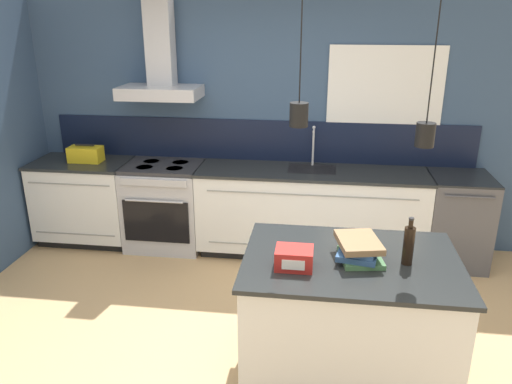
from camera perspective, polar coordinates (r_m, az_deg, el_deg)
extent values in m
plane|color=tan|center=(3.96, -3.47, -17.40)|extent=(16.00, 16.00, 0.00)
cube|color=#354C6B|center=(5.27, 0.43, 7.88)|extent=(5.60, 0.06, 2.60)
cube|color=black|center=(5.27, 0.37, 5.93)|extent=(4.42, 0.02, 0.43)
cube|color=white|center=(5.17, 14.49, 10.63)|extent=(1.12, 0.01, 0.96)
cube|color=black|center=(5.17, 14.48, 10.64)|extent=(1.04, 0.01, 0.88)
cube|color=#B5B5BA|center=(5.17, -10.88, 11.13)|extent=(0.80, 0.46, 0.12)
cube|color=#B5B5BA|center=(5.21, -10.93, 16.83)|extent=(0.26, 0.20, 0.90)
cylinder|color=black|center=(2.89, 5.18, 16.95)|extent=(0.01, 0.01, 0.70)
cylinder|color=black|center=(2.94, 4.92, 8.80)|extent=(0.11, 0.11, 0.14)
sphere|color=#F9D18C|center=(2.94, 4.92, 8.80)|extent=(0.06, 0.06, 0.06)
cylinder|color=black|center=(2.99, 19.79, 15.00)|extent=(0.01, 0.01, 0.80)
cylinder|color=black|center=(3.06, 18.77, 6.22)|extent=(0.11, 0.11, 0.14)
sphere|color=#F9D18C|center=(3.06, 18.77, 6.22)|extent=(0.06, 0.06, 0.06)
cube|color=black|center=(5.91, -18.31, -4.64)|extent=(0.96, 0.56, 0.09)
cube|color=white|center=(5.72, -18.91, -0.75)|extent=(0.99, 0.62, 0.79)
cube|color=gray|center=(5.37, -20.66, 0.83)|extent=(0.87, 0.01, 0.01)
cube|color=gray|center=(5.57, -19.98, -4.52)|extent=(0.87, 0.01, 0.01)
cube|color=#232626|center=(5.60, -19.37, 3.18)|extent=(1.01, 0.64, 0.03)
cube|color=black|center=(5.35, 6.07, -6.31)|extent=(2.21, 0.56, 0.09)
cube|color=white|center=(5.14, 6.23, -2.05)|extent=(2.28, 0.62, 0.79)
cube|color=gray|center=(4.75, 6.24, -0.38)|extent=(2.01, 0.01, 0.01)
cube|color=gray|center=(4.97, 6.00, -6.34)|extent=(2.01, 0.01, 0.01)
cube|color=#232626|center=(5.01, 6.40, 2.31)|extent=(2.30, 0.64, 0.03)
cube|color=#262628|center=(5.05, 6.43, 2.60)|extent=(0.48, 0.34, 0.01)
cylinder|color=#B5B5BA|center=(5.12, 6.55, 5.18)|extent=(0.02, 0.02, 0.40)
sphere|color=#B5B5BA|center=(5.08, 6.64, 7.34)|extent=(0.03, 0.03, 0.03)
cylinder|color=#B5B5BA|center=(5.02, 6.61, 6.97)|extent=(0.02, 0.12, 0.02)
cube|color=#B5B5BA|center=(5.41, -10.32, -1.71)|extent=(0.79, 0.62, 0.87)
cube|color=black|center=(5.14, -11.35, -3.36)|extent=(0.68, 0.02, 0.44)
cylinder|color=#B5B5BA|center=(5.04, -11.60, -1.06)|extent=(0.59, 0.02, 0.02)
cube|color=#B5B5BA|center=(4.99, -11.68, 1.05)|extent=(0.68, 0.02, 0.07)
cube|color=#2D2D30|center=(5.26, -10.62, 2.90)|extent=(0.79, 0.60, 0.04)
cylinder|color=black|center=(5.40, -11.88, 3.47)|extent=(0.17, 0.17, 0.00)
cylinder|color=black|center=(5.31, -8.65, 3.37)|extent=(0.17, 0.17, 0.00)
cylinder|color=black|center=(5.21, -12.64, 2.79)|extent=(0.17, 0.17, 0.00)
cylinder|color=black|center=(5.11, -9.31, 2.68)|extent=(0.17, 0.17, 0.00)
cube|color=#4C4C51|center=(5.34, 21.86, -3.08)|extent=(0.59, 0.62, 0.89)
cube|color=black|center=(5.19, 22.50, 1.56)|extent=(0.59, 0.62, 0.02)
cylinder|color=#4C4C51|center=(4.91, 23.28, -0.53)|extent=(0.44, 0.02, 0.02)
cube|color=black|center=(3.75, 9.97, -19.30)|extent=(1.28, 0.89, 0.09)
cube|color=white|center=(3.49, 10.41, -13.68)|extent=(1.33, 0.93, 0.79)
cube|color=#232626|center=(3.28, 10.85, -7.70)|extent=(1.38, 0.98, 0.03)
cylinder|color=black|center=(3.24, 17.03, -5.90)|extent=(0.07, 0.07, 0.24)
cylinder|color=black|center=(3.18, 17.30, -3.46)|extent=(0.03, 0.03, 0.06)
cylinder|color=#262628|center=(3.17, 17.35, -2.93)|extent=(0.03, 0.03, 0.01)
cube|color=#4C7F4C|center=(3.27, 11.87, -7.33)|extent=(0.29, 0.33, 0.03)
cube|color=#335684|center=(3.25, 11.58, -6.80)|extent=(0.29, 0.32, 0.04)
cube|color=#335684|center=(3.23, 11.99, -6.34)|extent=(0.23, 0.29, 0.03)
cube|color=olive|center=(3.23, 11.65, -5.64)|extent=(0.31, 0.37, 0.04)
cube|color=red|center=(3.10, 4.38, -7.52)|extent=(0.23, 0.18, 0.12)
cube|color=white|center=(3.02, 4.27, -8.33)|extent=(0.14, 0.01, 0.06)
cube|color=gold|center=(5.55, -18.89, 4.11)|extent=(0.34, 0.18, 0.16)
cylinder|color=black|center=(5.52, -19.00, 5.11)|extent=(0.20, 0.02, 0.02)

